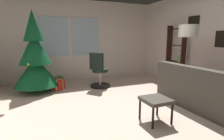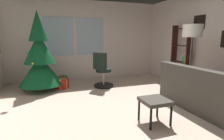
{
  "view_description": "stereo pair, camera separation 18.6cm",
  "coord_description": "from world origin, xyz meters",
  "px_view_note": "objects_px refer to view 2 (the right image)",
  "views": [
    {
      "loc": [
        -1.37,
        -2.8,
        1.4
      ],
      "look_at": [
        -0.12,
        0.2,
        0.8
      ],
      "focal_mm": 28.66,
      "sensor_mm": 36.0,
      "label": 1
    },
    {
      "loc": [
        -1.2,
        -2.86,
        1.4
      ],
      "look_at": [
        -0.12,
        0.2,
        0.8
      ],
      "focal_mm": 28.66,
      "sensor_mm": 36.0,
      "label": 2
    }
  ],
  "objects_px": {
    "gift_box_red": "(63,84)",
    "floor_lamp": "(192,34)",
    "gift_box_gold": "(56,83)",
    "bookshelf": "(181,61)",
    "couch": "(213,95)",
    "office_chair": "(103,74)",
    "gift_box_green": "(62,81)",
    "holiday_tree": "(40,59)",
    "footstool": "(155,102)"
  },
  "relations": [
    {
      "from": "gift_box_red",
      "to": "floor_lamp",
      "type": "distance_m",
      "value": 3.5
    },
    {
      "from": "gift_box_gold",
      "to": "bookshelf",
      "type": "xyz_separation_m",
      "value": [
        3.34,
        -1.22,
        0.67
      ]
    },
    {
      "from": "couch",
      "to": "office_chair",
      "type": "height_order",
      "value": "office_chair"
    },
    {
      "from": "gift_box_green",
      "to": "holiday_tree",
      "type": "bearing_deg",
      "value": -147.65
    },
    {
      "from": "bookshelf",
      "to": "floor_lamp",
      "type": "height_order",
      "value": "bookshelf"
    },
    {
      "from": "office_chair",
      "to": "gift_box_red",
      "type": "bearing_deg",
      "value": 169.1
    },
    {
      "from": "gift_box_gold",
      "to": "bookshelf",
      "type": "relative_size",
      "value": 0.18
    },
    {
      "from": "gift_box_green",
      "to": "bookshelf",
      "type": "height_order",
      "value": "bookshelf"
    },
    {
      "from": "gift_box_green",
      "to": "floor_lamp",
      "type": "distance_m",
      "value": 3.7
    },
    {
      "from": "gift_box_green",
      "to": "office_chair",
      "type": "bearing_deg",
      "value": -28.13
    },
    {
      "from": "gift_box_green",
      "to": "floor_lamp",
      "type": "relative_size",
      "value": 0.22
    },
    {
      "from": "footstool",
      "to": "bookshelf",
      "type": "distance_m",
      "value": 2.58
    },
    {
      "from": "holiday_tree",
      "to": "floor_lamp",
      "type": "height_order",
      "value": "holiday_tree"
    },
    {
      "from": "footstool",
      "to": "gift_box_red",
      "type": "height_order",
      "value": "footstool"
    },
    {
      "from": "holiday_tree",
      "to": "bookshelf",
      "type": "distance_m",
      "value": 3.84
    },
    {
      "from": "footstool",
      "to": "gift_box_gold",
      "type": "relative_size",
      "value": 1.43
    },
    {
      "from": "gift_box_green",
      "to": "gift_box_gold",
      "type": "bearing_deg",
      "value": -169.23
    },
    {
      "from": "floor_lamp",
      "to": "couch",
      "type": "bearing_deg",
      "value": -98.89
    },
    {
      "from": "couch",
      "to": "footstool",
      "type": "relative_size",
      "value": 4.08
    },
    {
      "from": "gift_box_red",
      "to": "office_chair",
      "type": "xyz_separation_m",
      "value": [
        1.09,
        -0.21,
        0.26
      ]
    },
    {
      "from": "couch",
      "to": "footstool",
      "type": "height_order",
      "value": "couch"
    },
    {
      "from": "couch",
      "to": "floor_lamp",
      "type": "xyz_separation_m",
      "value": [
        0.12,
        0.79,
        1.16
      ]
    },
    {
      "from": "office_chair",
      "to": "bookshelf",
      "type": "relative_size",
      "value": 0.57
    },
    {
      "from": "footstool",
      "to": "floor_lamp",
      "type": "xyz_separation_m",
      "value": [
        1.5,
        0.89,
        1.11
      ]
    },
    {
      "from": "footstool",
      "to": "floor_lamp",
      "type": "distance_m",
      "value": 2.06
    },
    {
      "from": "couch",
      "to": "gift_box_red",
      "type": "height_order",
      "value": "couch"
    },
    {
      "from": "gift_box_green",
      "to": "floor_lamp",
      "type": "bearing_deg",
      "value": -36.44
    },
    {
      "from": "couch",
      "to": "gift_box_green",
      "type": "height_order",
      "value": "couch"
    },
    {
      "from": "footstool",
      "to": "gift_box_gold",
      "type": "xyz_separation_m",
      "value": [
        -1.43,
        2.92,
        -0.27
      ]
    },
    {
      "from": "couch",
      "to": "gift_box_gold",
      "type": "distance_m",
      "value": 3.98
    },
    {
      "from": "bookshelf",
      "to": "couch",
      "type": "bearing_deg",
      "value": -108.68
    },
    {
      "from": "gift_box_green",
      "to": "bookshelf",
      "type": "xyz_separation_m",
      "value": [
        3.19,
        -1.25,
        0.62
      ]
    },
    {
      "from": "office_chair",
      "to": "gift_box_gold",
      "type": "bearing_deg",
      "value": 155.93
    },
    {
      "from": "couch",
      "to": "footstool",
      "type": "xyz_separation_m",
      "value": [
        -1.37,
        -0.1,
        0.06
      ]
    },
    {
      "from": "office_chair",
      "to": "floor_lamp",
      "type": "xyz_separation_m",
      "value": [
        1.69,
        -1.47,
        1.07
      ]
    },
    {
      "from": "gift_box_gold",
      "to": "office_chair",
      "type": "bearing_deg",
      "value": -24.07
    },
    {
      "from": "gift_box_red",
      "to": "office_chair",
      "type": "bearing_deg",
      "value": -10.9
    },
    {
      "from": "footstool",
      "to": "office_chair",
      "type": "xyz_separation_m",
      "value": [
        -0.19,
        2.36,
        0.04
      ]
    },
    {
      "from": "bookshelf",
      "to": "floor_lamp",
      "type": "relative_size",
      "value": 1.03
    },
    {
      "from": "couch",
      "to": "gift_box_gold",
      "type": "xyz_separation_m",
      "value": [
        -2.8,
        2.82,
        -0.22
      ]
    },
    {
      "from": "couch",
      "to": "bookshelf",
      "type": "distance_m",
      "value": 1.74
    },
    {
      "from": "footstool",
      "to": "gift_box_green",
      "type": "height_order",
      "value": "footstool"
    },
    {
      "from": "holiday_tree",
      "to": "office_chair",
      "type": "height_order",
      "value": "holiday_tree"
    },
    {
      "from": "holiday_tree",
      "to": "floor_lamp",
      "type": "relative_size",
      "value": 1.52
    },
    {
      "from": "holiday_tree",
      "to": "gift_box_gold",
      "type": "bearing_deg",
      "value": 38.97
    },
    {
      "from": "bookshelf",
      "to": "gift_box_gold",
      "type": "bearing_deg",
      "value": 159.87
    },
    {
      "from": "gift_box_gold",
      "to": "holiday_tree",
      "type": "bearing_deg",
      "value": -141.03
    },
    {
      "from": "holiday_tree",
      "to": "floor_lamp",
      "type": "bearing_deg",
      "value": -27.39
    },
    {
      "from": "gift_box_green",
      "to": "bookshelf",
      "type": "distance_m",
      "value": 3.48
    },
    {
      "from": "holiday_tree",
      "to": "gift_box_green",
      "type": "height_order",
      "value": "holiday_tree"
    }
  ]
}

